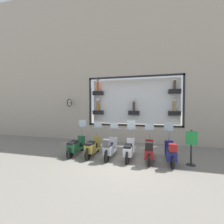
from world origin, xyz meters
TOP-DOWN VIEW (x-y plane):
  - ground_plane at (0.00, 0.00)m, footprint 120.00×120.00m
  - building_facade at (3.60, 0.00)m, footprint 1.19×36.00m
  - scooter_navy_0 at (0.10, -1.94)m, footprint 1.80×0.61m
  - scooter_red_1 at (0.10, -1.06)m, footprint 1.80×0.60m
  - scooter_white_2 at (0.16, -0.17)m, footprint 1.81×0.61m
  - scooter_silver_3 at (0.10, 0.72)m, footprint 1.81×0.60m
  - scooter_olive_4 at (0.16, 1.61)m, footprint 1.81×0.60m
  - scooter_green_5 at (0.16, 2.49)m, footprint 1.80×0.61m
  - shop_sign_post at (0.15, -2.73)m, footprint 0.36×0.45m

SIDE VIEW (x-z plane):
  - ground_plane at x=0.00m, z-range 0.00..0.00m
  - scooter_green_5 at x=0.16m, z-range -0.40..1.28m
  - scooter_white_2 at x=0.16m, z-range -0.41..1.30m
  - scooter_olive_4 at x=0.16m, z-range -0.36..1.26m
  - scooter_navy_0 at x=0.10m, z-range -0.37..1.32m
  - scooter_red_1 at x=0.10m, z-range -0.30..1.26m
  - scooter_silver_3 at x=0.10m, z-range -0.30..1.26m
  - shop_sign_post at x=0.15m, z-range 0.04..1.49m
  - building_facade at x=3.60m, z-range 0.12..11.08m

